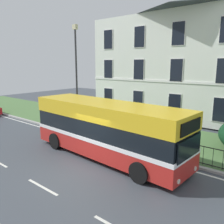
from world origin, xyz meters
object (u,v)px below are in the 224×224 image
georgian_townhouse (196,58)px  litter_bin (153,138)px  street_lamp_post (76,71)px  single_decker_bus (106,129)px

georgian_townhouse → litter_bin: (1.66, -10.74, -4.86)m
street_lamp_post → litter_bin: bearing=-4.2°
single_decker_bus → litter_bin: size_ratio=8.38×
street_lamp_post → georgian_townhouse: bearing=61.6°
single_decker_bus → litter_bin: 3.12m
georgian_townhouse → single_decker_bus: georgian_townhouse is taller
georgian_townhouse → street_lamp_post: size_ratio=2.38×
single_decker_bus → street_lamp_post: bearing=154.3°
single_decker_bus → georgian_townhouse: bearing=93.9°
street_lamp_post → litter_bin: 8.16m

